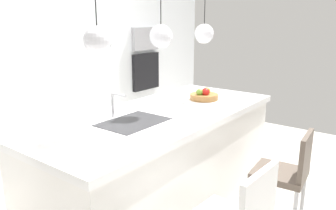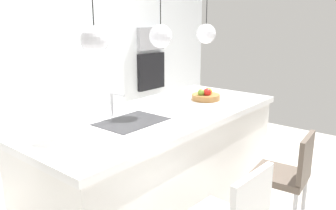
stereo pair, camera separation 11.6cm
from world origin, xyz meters
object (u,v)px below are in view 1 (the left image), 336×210
(oven, at_px, (145,71))
(chair_middle, at_px, (287,171))
(microwave, at_px, (145,39))
(fruit_bowl, at_px, (204,96))

(oven, bearing_deg, chair_middle, -112.68)
(microwave, bearing_deg, fruit_bowl, -119.53)
(microwave, bearing_deg, chair_middle, -112.68)
(microwave, relative_size, oven, 0.96)
(fruit_bowl, relative_size, oven, 0.54)
(microwave, distance_m, oven, 0.50)
(microwave, distance_m, chair_middle, 2.99)
(chair_middle, bearing_deg, oven, 67.32)
(microwave, height_order, oven, microwave)
(fruit_bowl, xyz_separation_m, microwave, (0.92, 1.62, 0.50))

